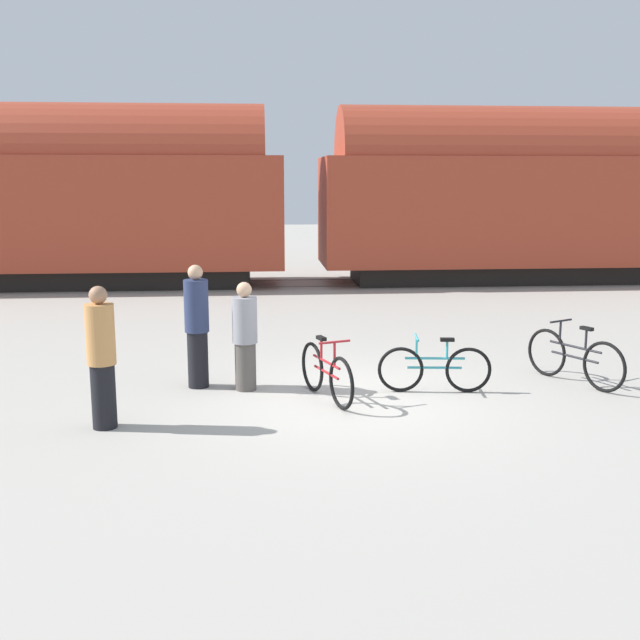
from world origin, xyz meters
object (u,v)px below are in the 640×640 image
(person_in_grey, at_px, (245,337))
(person_in_tan, at_px, (102,358))
(freight_train, at_px, (302,192))
(person_in_navy, at_px, (197,326))
(bicycle_teal, at_px, (434,368))
(bicycle_maroon, at_px, (326,373))
(bicycle_black, at_px, (574,358))

(person_in_grey, height_order, person_in_tan, person_in_tan)
(freight_train, height_order, person_in_tan, freight_train)
(person_in_grey, height_order, person_in_navy, person_in_navy)
(freight_train, xyz_separation_m, bicycle_teal, (1.21, -11.54, -2.30))
(bicycle_maroon, xyz_separation_m, person_in_tan, (-2.86, -0.96, 0.51))
(freight_train, xyz_separation_m, person_in_grey, (-1.52, -11.17, -1.86))
(freight_train, bearing_deg, person_in_grey, -97.73)
(freight_train, height_order, bicycle_teal, freight_train)
(bicycle_maroon, bearing_deg, person_in_tan, -161.40)
(person_in_grey, distance_m, person_in_navy, 0.74)
(freight_train, distance_m, bicycle_black, 11.97)
(bicycle_teal, relative_size, person_in_tan, 0.92)
(bicycle_teal, xyz_separation_m, person_in_grey, (-2.73, 0.36, 0.44))
(bicycle_maroon, relative_size, person_in_tan, 0.91)
(bicycle_black, relative_size, person_in_navy, 0.90)
(bicycle_maroon, distance_m, person_in_tan, 3.06)
(freight_train, height_order, bicycle_black, freight_train)
(freight_train, height_order, person_in_navy, freight_train)
(bicycle_maroon, height_order, person_in_navy, person_in_navy)
(bicycle_black, distance_m, person_in_navy, 5.67)
(bicycle_black, xyz_separation_m, person_in_tan, (-6.66, -1.49, 0.50))
(bicycle_teal, bearing_deg, freight_train, 95.98)
(person_in_navy, bearing_deg, bicycle_maroon, 4.39)
(person_in_tan, height_order, person_in_navy, person_in_navy)
(person_in_navy, bearing_deg, person_in_grey, 11.83)
(bicycle_maroon, distance_m, person_in_grey, 1.35)
(bicycle_black, bearing_deg, bicycle_maroon, -172.12)
(freight_train, bearing_deg, person_in_navy, -101.44)
(bicycle_maroon, relative_size, person_in_navy, 0.89)
(freight_train, distance_m, bicycle_teal, 11.82)
(freight_train, bearing_deg, bicycle_maroon, -91.87)
(bicycle_black, xyz_separation_m, person_in_grey, (-4.93, 0.08, 0.40))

